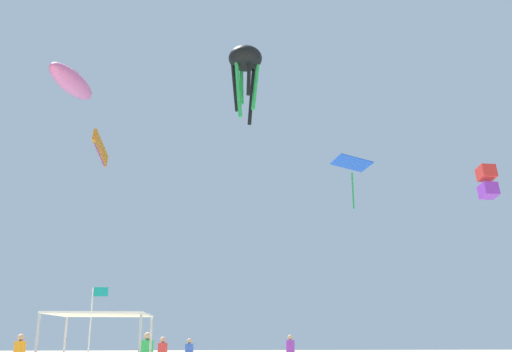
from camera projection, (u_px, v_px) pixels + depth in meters
The scene contains 8 objects.
canopy_tent at pixel (101, 318), 16.46m from camera, with size 2.74×3.11×2.37m.
person_rightmost at pixel (290, 350), 28.35m from camera, with size 0.43×0.43×1.80m.
banner_flag at pixel (92, 325), 21.33m from camera, with size 0.61×0.06×3.55m.
kite_parafoil_orange at pixel (100, 149), 47.10m from camera, with size 0.71×3.88×2.35m.
kite_octopus_black at pixel (245, 62), 44.58m from camera, with size 3.31×3.31×6.29m.
kite_box_red at pixel (487, 182), 32.49m from camera, with size 0.92×1.03×1.97m.
kite_diamond_blue at pixel (352, 166), 47.73m from camera, with size 3.18×3.22×4.29m.
kite_inflatable_pink at pixel (71, 82), 38.82m from camera, with size 3.22×5.48×2.09m.
Camera 1 is at (-2.32, -18.99, 1.74)m, focal length 39.48 mm.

